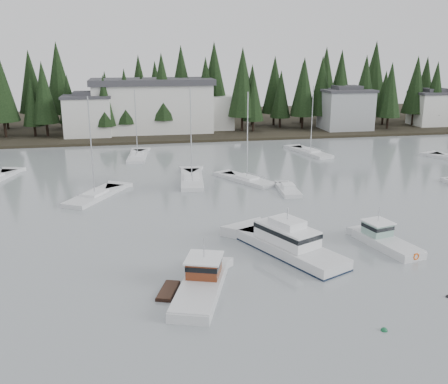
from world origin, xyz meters
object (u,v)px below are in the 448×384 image
object	(u,v)px
harbor_inn	(163,106)
house_east_b	(433,108)
house_east_a	(346,109)
lobster_boat_brown	(200,286)
sailboat_9	(310,153)
sailboat_1	(95,197)
house_west	(88,115)
runabout_1	(288,191)
lobster_boat_teal	(385,241)
sailboat_6	(138,157)
sailboat_2	(247,181)
sailboat_4	(192,181)
cabin_cruiser_center	(289,246)

from	to	relation	value
harbor_inn	house_east_b	bearing A→B (deg)	-2.20
house_east_a	lobster_boat_brown	distance (m)	80.05
house_east_b	sailboat_9	bearing A→B (deg)	-147.72
sailboat_1	harbor_inn	bearing A→B (deg)	15.96
house_west	house_east_b	bearing A→B (deg)	0.75
runabout_1	house_east_a	bearing A→B (deg)	-26.88
lobster_boat_brown	lobster_boat_teal	world-z (taller)	lobster_boat_brown
house_east_a	sailboat_6	distance (m)	49.28
house_east_a	lobster_boat_brown	bearing A→B (deg)	-121.00
house_west	sailboat_2	bearing A→B (deg)	-59.08
house_east_a	sailboat_4	bearing A→B (deg)	-136.01
house_west	house_east_b	distance (m)	76.01
house_east_a	cabin_cruiser_center	distance (m)	70.84
house_west	sailboat_4	distance (m)	41.13
harbor_inn	sailboat_9	world-z (taller)	harbor_inn
lobster_boat_brown	sailboat_1	world-z (taller)	sailboat_1
cabin_cruiser_center	sailboat_1	size ratio (longest dim) A/B	0.91
sailboat_1	sailboat_2	distance (m)	20.13
harbor_inn	sailboat_4	size ratio (longest dim) A/B	2.26
sailboat_1	runabout_1	world-z (taller)	sailboat_1
house_east_b	lobster_boat_brown	size ratio (longest dim) A/B	1.06
house_west	harbor_inn	world-z (taller)	harbor_inn
sailboat_4	house_east_a	bearing A→B (deg)	-40.18
house_east_b	sailboat_6	xyz separation A→B (m)	(-66.82, -21.91, -4.35)
cabin_cruiser_center	sailboat_4	world-z (taller)	sailboat_4
sailboat_4	cabin_cruiser_center	bearing A→B (deg)	-162.62
lobster_boat_brown	cabin_cruiser_center	distance (m)	10.38
house_east_b	sailboat_1	bearing A→B (deg)	-148.53
harbor_inn	runabout_1	xyz separation A→B (m)	(12.27, -48.34, -5.64)
house_east_b	harbor_inn	distance (m)	61.02
house_east_b	sailboat_6	size ratio (longest dim) A/B	0.83
lobster_boat_brown	lobster_boat_teal	distance (m)	18.58
sailboat_2	sailboat_6	bearing A→B (deg)	8.41
house_west	sailboat_2	world-z (taller)	sailboat_2
house_east_a	lobster_boat_teal	world-z (taller)	house_east_a
house_east_a	harbor_inn	xyz separation A→B (m)	(-38.96, 4.34, 0.87)
lobster_boat_teal	sailboat_2	bearing A→B (deg)	2.86
lobster_boat_brown	cabin_cruiser_center	bearing A→B (deg)	-37.87
house_east_b	cabin_cruiser_center	bearing A→B (deg)	-130.07
harbor_inn	sailboat_2	xyz separation A→B (m)	(8.37, -42.42, -5.71)
house_east_b	sailboat_2	xyz separation A→B (m)	(-52.59, -40.08, -4.34)
lobster_boat_teal	sailboat_4	bearing A→B (deg)	15.59
lobster_boat_teal	sailboat_2	size ratio (longest dim) A/B	0.60
lobster_boat_teal	runabout_1	distance (m)	19.01
house_east_b	sailboat_4	world-z (taller)	sailboat_4
house_east_b	sailboat_2	bearing A→B (deg)	-142.69
house_west	runabout_1	distance (m)	52.83
lobster_boat_brown	sailboat_1	distance (m)	27.81
sailboat_9	sailboat_2	bearing A→B (deg)	125.01
house_east_b	sailboat_9	world-z (taller)	sailboat_9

